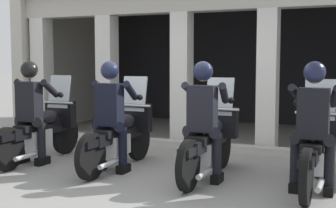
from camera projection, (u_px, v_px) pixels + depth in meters
The scene contains 11 objects.
ground_plane at pixel (222, 140), 9.36m from camera, with size 80.00×80.00×0.00m, color gray.
station_building at pixel (249, 45), 10.44m from camera, with size 9.41×4.09×3.11m.
kerb_strip at pixel (214, 147), 8.36m from camera, with size 8.91×0.24×0.12m, color #B7B5AD.
motorcycle_far_left at pixel (43, 129), 7.47m from camera, with size 0.62×2.04×1.35m.
police_officer_far_left at pixel (31, 103), 7.17m from camera, with size 0.63×0.61×1.58m.
motorcycle_center_left at pixel (121, 134), 6.95m from camera, with size 0.62×2.04×1.35m.
police_officer_center_left at pixel (111, 107), 6.65m from camera, with size 0.63×0.61×1.58m.
motorcycle_center_right at pixel (210, 140), 6.41m from camera, with size 0.62×2.04×1.35m.
police_officer_center_right at pixel (203, 111), 6.11m from camera, with size 0.63×0.61×1.58m.
motorcycle_far_right at pixel (315, 148), 5.86m from camera, with size 0.62×2.04×1.35m.
police_officer_far_right at pixel (314, 116), 5.56m from camera, with size 0.63×0.61×1.58m.
Camera 1 is at (2.70, -5.91, 1.59)m, focal length 50.07 mm.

